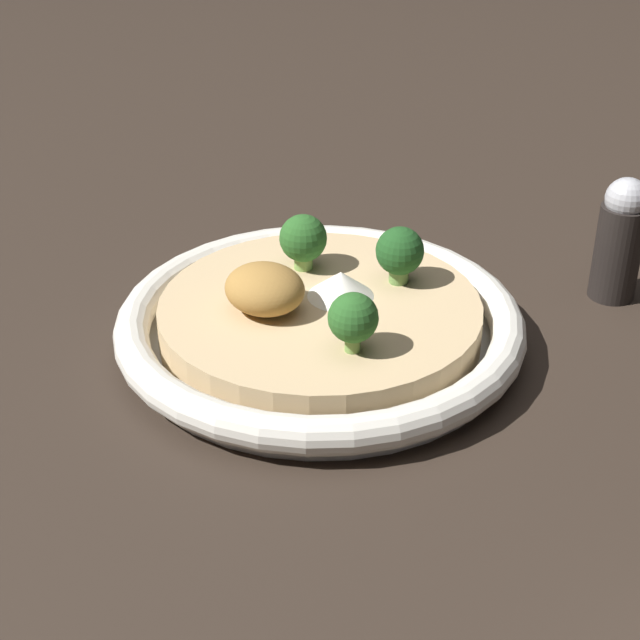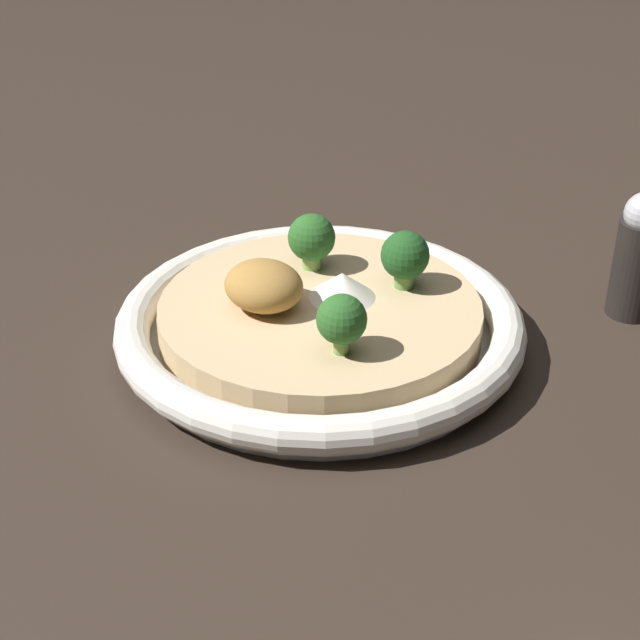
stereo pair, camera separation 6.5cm
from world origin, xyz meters
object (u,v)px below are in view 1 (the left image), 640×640
Objects in this scene: broccoli_back at (400,252)px; risotto_bowl at (320,324)px; broccoli_back_left at (303,239)px; broccoli_front_right at (353,319)px; pepper_shaker at (620,239)px.

risotto_bowl is at bearing -114.36° from broccoli_back.
broccoli_back_left is (-0.04, 0.03, 0.04)m from risotto_bowl.
risotto_bowl is 0.07m from broccoli_back.
pepper_shaker is (0.08, 0.22, -0.01)m from broccoli_front_right.
broccoli_back is 1.00× the size of broccoli_back_left.
broccoli_front_right is (0.03, -0.09, -0.00)m from broccoli_back.
risotto_bowl is at bearing -125.04° from pepper_shaker.
broccoli_back_left is (-0.06, -0.02, -0.00)m from broccoli_back.
broccoli_front_right is 0.23m from pepper_shaker.
broccoli_back_left is at bearing 140.27° from risotto_bowl.
risotto_bowl is 0.22m from pepper_shaker.
broccoli_back is 0.09m from broccoli_front_right.
broccoli_front_right is 0.42× the size of pepper_shaker.
broccoli_back_left is at bearing -138.01° from pepper_shaker.
broccoli_back_left is at bearing 143.23° from broccoli_front_right.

